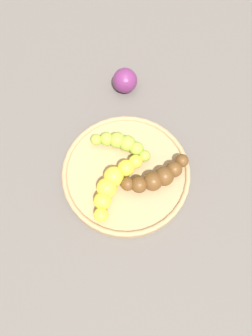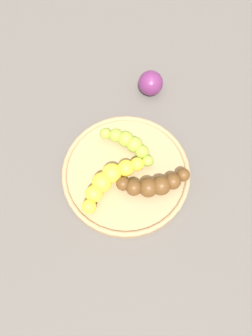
{
  "view_description": "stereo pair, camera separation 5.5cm",
  "coord_description": "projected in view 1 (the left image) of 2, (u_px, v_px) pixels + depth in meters",
  "views": [
    {
      "loc": [
        -0.12,
        -0.17,
        0.55
      ],
      "look_at": [
        0.0,
        0.0,
        0.04
      ],
      "focal_mm": 32.74,
      "sensor_mm": 36.0,
      "label": 1
    },
    {
      "loc": [
        -0.07,
        -0.19,
        0.55
      ],
      "look_at": [
        0.0,
        0.0,
        0.04
      ],
      "focal_mm": 32.74,
      "sensor_mm": 36.0,
      "label": 2
    }
  ],
  "objects": [
    {
      "name": "plum_purple",
      "position": [
        125.0,
        81.0,
        0.64
      ],
      "size": [
        0.05,
        0.05,
        0.05
      ],
      "primitive_type": "sphere",
      "color": "#662659",
      "rests_on": "ground_plane"
    },
    {
      "name": "banana_green",
      "position": [
        122.0,
        143.0,
        0.58
      ],
      "size": [
        0.08,
        0.1,
        0.03
      ],
      "rotation": [
        0.0,
        0.0,
        0.59
      ],
      "color": "#8CAD38",
      "rests_on": "fruit_bowl"
    },
    {
      "name": "ground_plane",
      "position": [
        126.0,
        175.0,
        0.59
      ],
      "size": [
        2.4,
        2.4,
        0.0
      ],
      "primitive_type": "plane",
      "color": "#56514C"
    },
    {
      "name": "banana_overripe",
      "position": [
        158.0,
        177.0,
        0.55
      ],
      "size": [
        0.13,
        0.06,
        0.04
      ],
      "rotation": [
        0.0,
        0.0,
        4.5
      ],
      "color": "#593819",
      "rests_on": "fruit_bowl"
    },
    {
      "name": "fruit_bowl",
      "position": [
        126.0,
        173.0,
        0.58
      ],
      "size": [
        0.24,
        0.24,
        0.02
      ],
      "color": "#A08259",
      "rests_on": "ground_plane"
    },
    {
      "name": "banana_yellow",
      "position": [
        113.0,
        183.0,
        0.54
      ],
      "size": [
        0.13,
        0.08,
        0.04
      ],
      "rotation": [
        0.0,
        0.0,
        1.99
      ],
      "color": "yellow",
      "rests_on": "fruit_bowl"
    }
  ]
}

